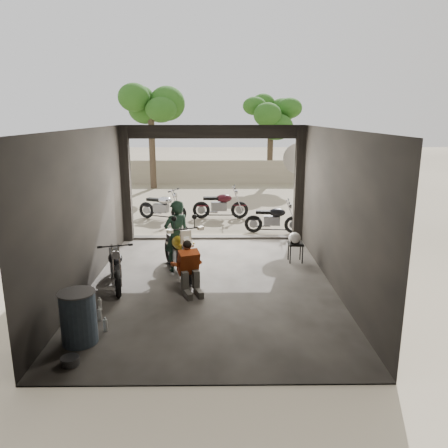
{
  "coord_description": "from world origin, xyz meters",
  "views": [
    {
      "loc": [
        0.16,
        -8.54,
        3.46
      ],
      "look_at": [
        0.27,
        0.6,
        1.17
      ],
      "focal_mm": 35.0,
      "sensor_mm": 36.0,
      "label": 1
    }
  ],
  "objects_px": {
    "rider": "(177,236)",
    "outside_bike_a": "(162,204)",
    "left_bike": "(115,263)",
    "sign_post": "(298,172)",
    "outside_bike_b": "(220,203)",
    "stool": "(296,246)",
    "helmet": "(295,238)",
    "mechanic": "(190,270)",
    "outside_bike_c": "(273,217)",
    "main_bike": "(178,248)",
    "oil_drum": "(79,318)"
  },
  "relations": [
    {
      "from": "outside_bike_b",
      "to": "oil_drum",
      "type": "bearing_deg",
      "value": 166.0
    },
    {
      "from": "mechanic",
      "to": "helmet",
      "type": "height_order",
      "value": "mechanic"
    },
    {
      "from": "outside_bike_a",
      "to": "stool",
      "type": "height_order",
      "value": "outside_bike_a"
    },
    {
      "from": "left_bike",
      "to": "sign_post",
      "type": "height_order",
      "value": "sign_post"
    },
    {
      "from": "main_bike",
      "to": "rider",
      "type": "distance_m",
      "value": 0.29
    },
    {
      "from": "outside_bike_b",
      "to": "rider",
      "type": "relative_size",
      "value": 1.01
    },
    {
      "from": "main_bike",
      "to": "helmet",
      "type": "bearing_deg",
      "value": -7.09
    },
    {
      "from": "outside_bike_a",
      "to": "rider",
      "type": "xyz_separation_m",
      "value": [
        0.97,
        -5.01,
        0.29
      ]
    },
    {
      "from": "helmet",
      "to": "oil_drum",
      "type": "relative_size",
      "value": 0.37
    },
    {
      "from": "outside_bike_a",
      "to": "helmet",
      "type": "relative_size",
      "value": 5.1
    },
    {
      "from": "main_bike",
      "to": "mechanic",
      "type": "relative_size",
      "value": 1.75
    },
    {
      "from": "left_bike",
      "to": "outside_bike_a",
      "type": "height_order",
      "value": "outside_bike_a"
    },
    {
      "from": "stool",
      "to": "helmet",
      "type": "relative_size",
      "value": 1.56
    },
    {
      "from": "left_bike",
      "to": "helmet",
      "type": "bearing_deg",
      "value": 3.55
    },
    {
      "from": "outside_bike_a",
      "to": "outside_bike_b",
      "type": "relative_size",
      "value": 0.96
    },
    {
      "from": "main_bike",
      "to": "mechanic",
      "type": "xyz_separation_m",
      "value": [
        0.33,
        -1.16,
        -0.08
      ]
    },
    {
      "from": "helmet",
      "to": "outside_bike_b",
      "type": "bearing_deg",
      "value": 130.73
    },
    {
      "from": "left_bike",
      "to": "helmet",
      "type": "relative_size",
      "value": 4.86
    },
    {
      "from": "left_bike",
      "to": "sign_post",
      "type": "relative_size",
      "value": 0.56
    },
    {
      "from": "main_bike",
      "to": "sign_post",
      "type": "xyz_separation_m",
      "value": [
        3.2,
        3.42,
        1.24
      ]
    },
    {
      "from": "left_bike",
      "to": "outside_bike_c",
      "type": "height_order",
      "value": "left_bike"
    },
    {
      "from": "outside_bike_a",
      "to": "oil_drum",
      "type": "xyz_separation_m",
      "value": [
        -0.25,
        -8.25,
        -0.11
      ]
    },
    {
      "from": "rider",
      "to": "left_bike",
      "type": "bearing_deg",
      "value": 7.74
    },
    {
      "from": "outside_bike_b",
      "to": "mechanic",
      "type": "xyz_separation_m",
      "value": [
        -0.62,
        -6.52,
        -0.04
      ]
    },
    {
      "from": "mechanic",
      "to": "left_bike",
      "type": "bearing_deg",
      "value": 143.21
    },
    {
      "from": "mechanic",
      "to": "stool",
      "type": "height_order",
      "value": "mechanic"
    },
    {
      "from": "helmet",
      "to": "oil_drum",
      "type": "xyz_separation_m",
      "value": [
        -3.96,
        -3.75,
        -0.2
      ]
    },
    {
      "from": "sign_post",
      "to": "mechanic",
      "type": "bearing_deg",
      "value": -144.34
    },
    {
      "from": "rider",
      "to": "sign_post",
      "type": "xyz_separation_m",
      "value": [
        3.25,
        3.24,
        1.02
      ]
    },
    {
      "from": "outside_bike_c",
      "to": "rider",
      "type": "bearing_deg",
      "value": 148.0
    },
    {
      "from": "stool",
      "to": "rider",
      "type": "bearing_deg",
      "value": -168.47
    },
    {
      "from": "main_bike",
      "to": "stool",
      "type": "height_order",
      "value": "main_bike"
    },
    {
      "from": "outside_bike_c",
      "to": "oil_drum",
      "type": "relative_size",
      "value": 1.77
    },
    {
      "from": "outside_bike_b",
      "to": "outside_bike_a",
      "type": "bearing_deg",
      "value": 95.67
    },
    {
      "from": "outside_bike_c",
      "to": "helmet",
      "type": "relative_size",
      "value": 4.83
    },
    {
      "from": "stool",
      "to": "helmet",
      "type": "height_order",
      "value": "helmet"
    },
    {
      "from": "main_bike",
      "to": "outside_bike_b",
      "type": "xyz_separation_m",
      "value": [
        0.95,
        5.36,
        -0.04
      ]
    },
    {
      "from": "left_bike",
      "to": "outside_bike_a",
      "type": "distance_m",
      "value": 5.9
    },
    {
      "from": "rider",
      "to": "outside_bike_a",
      "type": "bearing_deg",
      "value": -108.17
    },
    {
      "from": "main_bike",
      "to": "oil_drum",
      "type": "relative_size",
      "value": 2.13
    },
    {
      "from": "oil_drum",
      "to": "left_bike",
      "type": "bearing_deg",
      "value": 89.25
    },
    {
      "from": "outside_bike_b",
      "to": "stool",
      "type": "relative_size",
      "value": 3.42
    },
    {
      "from": "outside_bike_c",
      "to": "mechanic",
      "type": "relative_size",
      "value": 1.45
    },
    {
      "from": "left_bike",
      "to": "outside_bike_a",
      "type": "relative_size",
      "value": 0.95
    },
    {
      "from": "main_bike",
      "to": "outside_bike_a",
      "type": "relative_size",
      "value": 1.14
    },
    {
      "from": "stool",
      "to": "main_bike",
      "type": "bearing_deg",
      "value": -164.66
    },
    {
      "from": "outside_bike_a",
      "to": "oil_drum",
      "type": "distance_m",
      "value": 8.25
    },
    {
      "from": "left_bike",
      "to": "helmet",
      "type": "distance_m",
      "value": 4.17
    },
    {
      "from": "stool",
      "to": "oil_drum",
      "type": "height_order",
      "value": "oil_drum"
    },
    {
      "from": "outside_bike_a",
      "to": "sign_post",
      "type": "bearing_deg",
      "value": -89.54
    }
  ]
}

